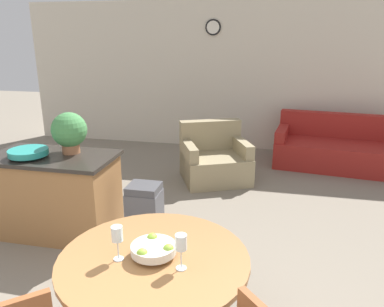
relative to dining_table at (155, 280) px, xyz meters
name	(u,v)px	position (x,y,z in m)	size (l,w,h in m)	color
wall_back	(231,77)	(-0.13, 5.08, 0.77)	(8.00, 0.09, 2.70)	beige
dining_table	(155,280)	(0.00, 0.00, 0.00)	(1.21, 1.21, 0.75)	#9E6B3D
fruit_bowl	(154,249)	(0.00, 0.00, 0.23)	(0.28, 0.28, 0.11)	silver
wine_glass_left	(117,235)	(-0.20, -0.07, 0.34)	(0.07, 0.07, 0.23)	silver
wine_glass_right	(181,244)	(0.20, -0.09, 0.34)	(0.07, 0.07, 0.23)	silver
kitchen_island	(56,194)	(-1.54, 1.35, -0.13)	(1.30, 0.72, 0.89)	#9E6B3D
teal_bowl	(28,152)	(-1.73, 1.25, 0.36)	(0.39, 0.39, 0.08)	teal
potted_plant	(69,131)	(-1.38, 1.48, 0.54)	(0.37, 0.37, 0.43)	#A36642
trash_bin	(145,213)	(-0.56, 1.38, -0.27)	(0.33, 0.30, 0.63)	#56565B
couch	(345,150)	(1.87, 4.31, -0.29)	(2.29, 1.21, 0.83)	maroon
armchair	(215,161)	(-0.13, 3.29, -0.29)	(1.18, 1.13, 0.85)	#998966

